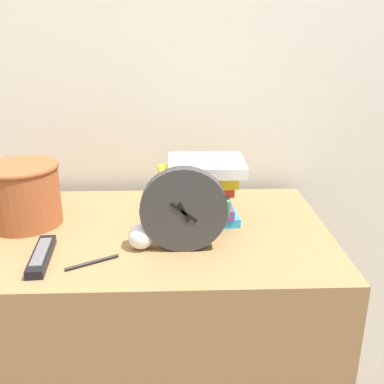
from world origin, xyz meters
name	(u,v)px	position (x,y,z in m)	size (l,w,h in m)	color
wall_back	(134,54)	(0.00, 0.67, 1.20)	(6.00, 0.04, 2.40)	silver
desk	(135,349)	(0.00, 0.30, 0.39)	(1.05, 0.60, 0.77)	olive
desk_clock	(184,210)	(0.14, 0.18, 0.88)	(0.21, 0.04, 0.21)	#333333
book_stack	(196,191)	(0.18, 0.35, 0.86)	(0.26, 0.19, 0.17)	#2D9ED1
basket	(22,193)	(-0.28, 0.35, 0.86)	(0.20, 0.20, 0.17)	#994C28
tv_remote	(41,256)	(-0.18, 0.14, 0.78)	(0.05, 0.18, 0.02)	black
crumpled_paper_ball	(141,236)	(0.04, 0.19, 0.80)	(0.06, 0.06, 0.06)	white
pen	(92,262)	(-0.07, 0.12, 0.78)	(0.11, 0.07, 0.01)	black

